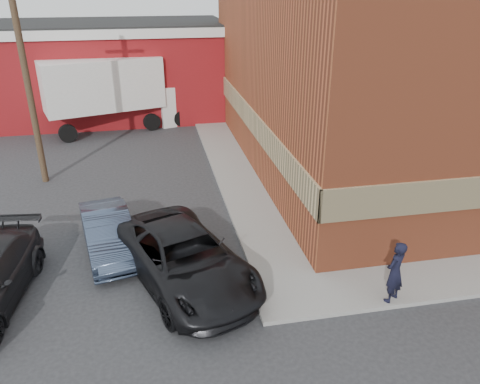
{
  "coord_description": "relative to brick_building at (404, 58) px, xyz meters",
  "views": [
    {
      "loc": [
        -2.84,
        -10.74,
        7.92
      ],
      "look_at": [
        -0.09,
        3.33,
        1.37
      ],
      "focal_mm": 35.0,
      "sensor_mm": 36.0,
      "label": 1
    }
  ],
  "objects": [
    {
      "name": "box_truck",
      "position": [
        -13.07,
        7.23,
        -2.36
      ],
      "size": [
        8.52,
        4.69,
        4.04
      ],
      "rotation": [
        0.0,
        0.0,
        0.3
      ],
      "color": "white",
      "rests_on": "ground"
    },
    {
      "name": "warehouse",
      "position": [
        -14.5,
        11.0,
        -1.87
      ],
      "size": [
        16.3,
        8.3,
        5.6
      ],
      "color": "maroon",
      "rests_on": "ground"
    },
    {
      "name": "brick_building",
      "position": [
        0.0,
        0.0,
        0.0
      ],
      "size": [
        14.25,
        18.25,
        9.36
      ],
      "color": "#A14729",
      "rests_on": "ground"
    },
    {
      "name": "sedan",
      "position": [
        -12.94,
        -6.4,
        -4.01
      ],
      "size": [
        2.18,
        4.25,
        1.34
      ],
      "primitive_type": "imported",
      "rotation": [
        0.0,
        0.0,
        0.2
      ],
      "color": "#333F55",
      "rests_on": "ground"
    },
    {
      "name": "sidewalk_west",
      "position": [
        -7.9,
        0.0,
        -4.62
      ],
      "size": [
        1.8,
        18.0,
        0.12
      ],
      "primitive_type": "cube",
      "color": "gray",
      "rests_on": "ground"
    },
    {
      "name": "ground",
      "position": [
        -8.5,
        -9.0,
        -4.68
      ],
      "size": [
        90.0,
        90.0,
        0.0
      ],
      "primitive_type": "plane",
      "color": "#28282B",
      "rests_on": "ground"
    },
    {
      "name": "man",
      "position": [
        -5.45,
        -10.55,
        -3.69
      ],
      "size": [
        0.76,
        0.69,
        1.75
      ],
      "primitive_type": "imported",
      "rotation": [
        0.0,
        0.0,
        3.7
      ],
      "color": "black",
      "rests_on": "sidewalk_south"
    },
    {
      "name": "utility_pole",
      "position": [
        -16.0,
        0.0,
        0.06
      ],
      "size": [
        2.0,
        0.26,
        9.0
      ],
      "color": "#4B3925",
      "rests_on": "ground"
    },
    {
      "name": "suv_a",
      "position": [
        -10.73,
        -8.5,
        -3.9
      ],
      "size": [
        4.41,
        6.2,
        1.57
      ],
      "primitive_type": "imported",
      "rotation": [
        0.0,
        0.0,
        0.36
      ],
      "color": "black",
      "rests_on": "ground"
    }
  ]
}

